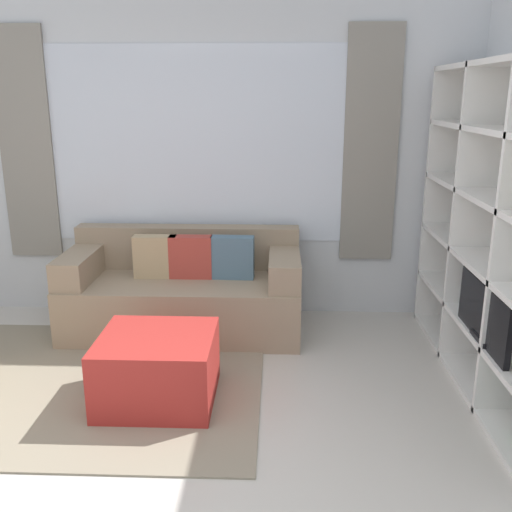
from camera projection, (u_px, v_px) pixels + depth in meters
name	position (u px, v px, depth m)	size (l,w,h in m)	color
wall_back	(198.00, 157.00, 4.77)	(5.78, 0.11, 2.70)	silver
area_rug	(63.00, 382.00, 3.81)	(2.65, 1.89, 0.01)	gray
shelving_unit	(510.00, 235.00, 3.53)	(0.42, 2.33, 2.07)	silver
couch_main	(184.00, 292.00, 4.62)	(1.86, 0.83, 0.80)	gray
ottoman	(158.00, 369.00, 3.54)	(0.70, 0.66, 0.44)	#A82823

